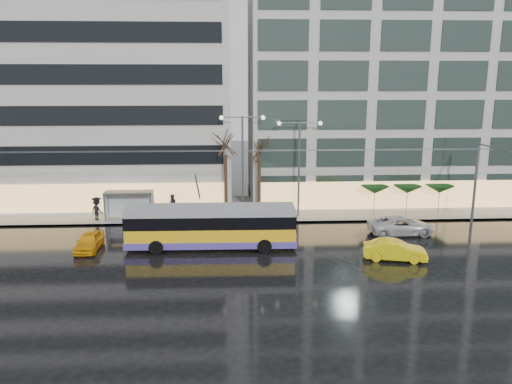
{
  "coord_description": "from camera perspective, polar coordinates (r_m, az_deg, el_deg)",
  "views": [
    {
      "loc": [
        0.99,
        -32.56,
        12.14
      ],
      "look_at": [
        2.89,
        5.0,
        3.71
      ],
      "focal_mm": 35.0,
      "sensor_mm": 36.0,
      "label": 1
    }
  ],
  "objects": [
    {
      "name": "tree_a",
      "position": [
        43.85,
        -3.53,
        5.99
      ],
      "size": [
        3.2,
        3.2,
        8.4
      ],
      "color": "black",
      "rests_on": "sidewalk"
    },
    {
      "name": "sedan_silver",
      "position": [
        41.88,
        16.24,
        -3.71
      ],
      "size": [
        5.34,
        2.66,
        1.45
      ],
      "primitive_type": "imported",
      "rotation": [
        0.0,
        0.0,
        1.62
      ],
      "color": "silver",
      "rests_on": "ground"
    },
    {
      "name": "building_right",
      "position": [
        54.61,
        16.78,
        12.64
      ],
      "size": [
        32.0,
        14.0,
        25.0
      ],
      "primitive_type": "cube",
      "color": "#B2AFAA",
      "rests_on": "sidewalk"
    },
    {
      "name": "tree_b",
      "position": [
        44.2,
        0.39,
        5.17
      ],
      "size": [
        3.2,
        3.2,
        7.7
      ],
      "color": "black",
      "rests_on": "sidewalk"
    },
    {
      "name": "kerb",
      "position": [
        43.33,
        -1.45,
        -3.54
      ],
      "size": [
        80.0,
        0.1,
        0.15
      ],
      "primitive_type": "cube",
      "color": "slate",
      "rests_on": "ground"
    },
    {
      "name": "pedestrian_a",
      "position": [
        44.68,
        -9.62,
        -1.21
      ],
      "size": [
        1.08,
        1.1,
        2.19
      ],
      "color": "black",
      "rests_on": "sidewalk"
    },
    {
      "name": "pedestrian_c",
      "position": [
        45.72,
        -17.73,
        -1.73
      ],
      "size": [
        1.4,
        1.22,
        2.11
      ],
      "color": "black",
      "rests_on": "sidewalk"
    },
    {
      "name": "sidewalk",
      "position": [
        48.11,
        -1.6,
        -1.9
      ],
      "size": [
        80.0,
        10.0,
        0.15
      ],
      "primitive_type": "cube",
      "color": "gray",
      "rests_on": "ground"
    },
    {
      "name": "parasol_a",
      "position": [
        46.48,
        13.43,
        0.24
      ],
      "size": [
        2.5,
        2.5,
        2.65
      ],
      "color": "#595B60",
      "rests_on": "sidewalk"
    },
    {
      "name": "parasol_b",
      "position": [
        47.41,
        16.91,
        0.28
      ],
      "size": [
        2.5,
        2.5,
        2.65
      ],
      "color": "#595B60",
      "rests_on": "sidewalk"
    },
    {
      "name": "street_lamp_far",
      "position": [
        44.24,
        4.96,
        4.23
      ],
      "size": [
        3.96,
        0.36,
        8.53
      ],
      "color": "#595B60",
      "rests_on": "sidewalk"
    },
    {
      "name": "taxi_b",
      "position": [
        35.91,
        15.59,
        -6.43
      ],
      "size": [
        4.48,
        2.36,
        1.41
      ],
      "primitive_type": "imported",
      "rotation": [
        0.0,
        0.0,
        1.36
      ],
      "color": "yellow",
      "rests_on": "ground"
    },
    {
      "name": "parasol_c",
      "position": [
        48.5,
        20.25,
        0.31
      ],
      "size": [
        2.5,
        2.5,
        2.65
      ],
      "color": "#595B60",
      "rests_on": "sidewalk"
    },
    {
      "name": "bus_shelter",
      "position": [
        45.4,
        -14.73,
        -0.75
      ],
      "size": [
        4.2,
        1.6,
        2.51
      ],
      "color": "#595B60",
      "rests_on": "sidewalk"
    },
    {
      "name": "catenary",
      "position": [
        41.25,
        -2.83,
        1.59
      ],
      "size": [
        42.24,
        5.12,
        7.0
      ],
      "color": "#595B60",
      "rests_on": "ground"
    },
    {
      "name": "street_lamp_near",
      "position": [
        43.8,
        -1.55,
        4.55
      ],
      "size": [
        3.96,
        0.36,
        9.03
      ],
      "color": "#595B60",
      "rests_on": "sidewalk"
    },
    {
      "name": "ground",
      "position": [
        34.76,
        -4.38,
        -7.85
      ],
      "size": [
        140.0,
        140.0,
        0.0
      ],
      "primitive_type": "plane",
      "color": "black",
      "rests_on": "ground"
    },
    {
      "name": "pedestrian_b",
      "position": [
        45.94,
        -9.57,
        -1.43
      ],
      "size": [
        1.19,
        1.17,
        1.94
      ],
      "color": "black",
      "rests_on": "sidewalk"
    },
    {
      "name": "trolleybus",
      "position": [
        36.9,
        -5.15,
        -4.1
      ],
      "size": [
        12.39,
        4.91,
        5.73
      ],
      "color": "#EAB214",
      "rests_on": "ground"
    },
    {
      "name": "taxi_a",
      "position": [
        38.62,
        -18.52,
        -5.34
      ],
      "size": [
        1.57,
        3.89,
        1.32
      ],
      "primitive_type": "imported",
      "rotation": [
        0.0,
        0.0,
        0.0
      ],
      "color": "#EEA30C",
      "rests_on": "ground"
    },
    {
      "name": "building_left",
      "position": [
        54.29,
        -21.52,
        10.73
      ],
      "size": [
        34.0,
        14.0,
        22.0
      ],
      "primitive_type": "cube",
      "color": "#B2AFAA",
      "rests_on": "sidewalk"
    }
  ]
}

